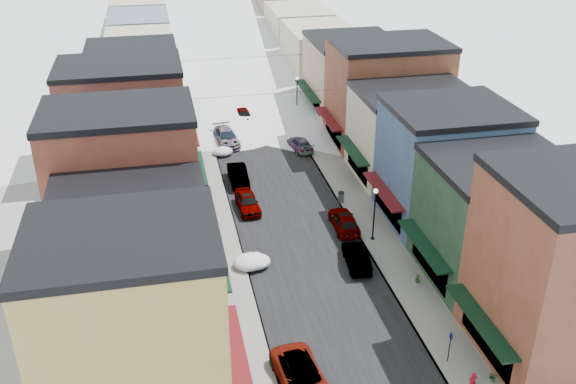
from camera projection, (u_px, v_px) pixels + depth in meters
name	position (u px, v px, depth m)	size (l,w,h in m)	color
road	(236.00, 92.00, 89.20)	(10.00, 160.00, 0.01)	black
sidewalk_left	(188.00, 95.00, 87.96)	(3.20, 160.00, 0.15)	gray
sidewalk_right	(282.00, 89.00, 90.38)	(3.20, 160.00, 0.15)	gray
curb_left	(199.00, 94.00, 88.25)	(0.10, 160.00, 0.15)	slate
curb_right	(271.00, 89.00, 90.10)	(0.10, 160.00, 0.15)	slate
bldg_l_yellow	(131.00, 322.00, 35.38)	(11.30, 8.70, 11.50)	gold
bldg_l_cream	(134.00, 255.00, 43.24)	(11.30, 8.20, 9.50)	beige
bldg_l_brick_near	(126.00, 184.00, 49.44)	(12.30, 8.20, 12.50)	maroon
bldg_l_grayblue	(135.00, 160.00, 57.73)	(11.30, 9.20, 9.00)	slate
bldg_l_brick_far	(124.00, 116.00, 64.93)	(13.30, 9.20, 11.00)	brown
bldg_l_tan	(135.00, 90.00, 74.06)	(11.30, 11.20, 10.00)	tan
bldg_r_green	(496.00, 219.00, 47.64)	(11.30, 9.20, 9.50)	#1B3924
bldg_r_blue	(446.00, 164.00, 55.25)	(11.30, 9.20, 10.50)	#344F75
bldg_r_cream	(412.00, 133.00, 63.52)	(12.30, 9.20, 9.00)	beige
bldg_r_brick_far	(387.00, 93.00, 70.89)	(13.30, 9.20, 11.50)	brown
bldg_r_tan	(351.00, 76.00, 79.87)	(11.30, 11.20, 9.50)	tan
distant_blocks	(217.00, 27.00, 107.42)	(34.00, 55.00, 8.00)	gray
overhead_cables	(248.00, 75.00, 75.49)	(16.40, 15.04, 0.04)	black
car_white_suv	(302.00, 377.00, 38.51)	(2.63, 5.71, 1.59)	silver
car_silver_sedan	(248.00, 202.00, 58.53)	(1.87, 4.66, 1.59)	gray
car_dark_hatch	(238.00, 175.00, 63.49)	(1.70, 4.88, 1.61)	black
car_silver_wagon	(226.00, 137.00, 72.40)	(2.28, 5.62, 1.63)	#95989D
car_green_sedan	(357.00, 257.00, 50.36)	(1.59, 4.55, 1.50)	black
car_gray_suv	(344.00, 221.00, 55.37)	(1.96, 4.88, 1.66)	#9BA0A4
car_black_sedan	(300.00, 144.00, 70.98)	(1.88, 4.62, 1.34)	black
car_lane_silver	(244.00, 116.00, 78.58)	(1.92, 4.76, 1.62)	#989AA0
car_lane_white	(234.00, 62.00, 100.07)	(2.44, 5.30, 1.47)	white
fire_hydrant	(473.00, 379.00, 38.76)	(0.48, 0.36, 0.82)	red
parking_sign	(450.00, 344.00, 40.11)	(0.09, 0.31, 2.28)	black
trash_can	(341.00, 197.00, 59.67)	(0.59, 0.59, 1.01)	#56585B
streetlamp_near	(375.00, 208.00, 52.64)	(0.39, 0.39, 4.71)	black
streetlamp_far	(297.00, 91.00, 79.42)	(0.41, 0.41, 4.91)	black
planter_near	(493.00, 377.00, 39.03)	(0.52, 0.45, 0.58)	#295C2A
planter_far	(418.00, 279.00, 48.22)	(0.35, 0.35, 0.62)	#295125
snow_pile_near	(256.00, 261.00, 50.37)	(2.32, 2.63, 0.98)	white
snow_pile_mid	(250.00, 261.00, 50.23)	(2.58, 2.79, 1.09)	white
snow_pile_far	(223.00, 151.00, 69.76)	(2.15, 2.52, 0.91)	white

